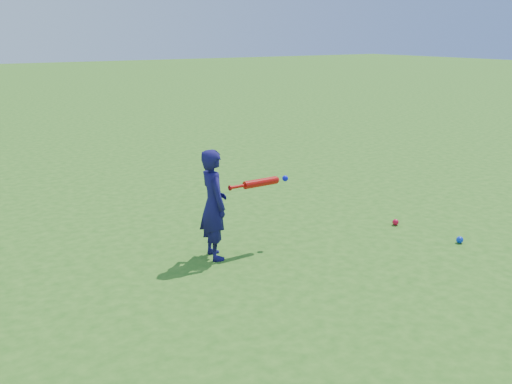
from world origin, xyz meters
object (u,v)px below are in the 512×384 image
Objects in this scene: ground_ball_red at (396,222)px; bat_swing at (263,182)px; ground_ball_blue at (460,240)px; child at (214,204)px.

bat_swing is (-1.69, 0.25, 0.67)m from ground_ball_red.
child is at bearing 155.99° from ground_ball_blue.
bat_swing is at bearing 150.58° from ground_ball_blue.
ground_ball_blue is (2.39, -1.06, -0.51)m from child.
ground_ball_red is 1.83m from bat_swing.
child is 0.58m from bat_swing.
child is 14.73× the size of ground_ball_blue.
bat_swing is (0.56, -0.03, 0.15)m from child.
child is at bearing 175.36° from bat_swing.
ground_ball_red is at bearing -9.87° from bat_swing.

